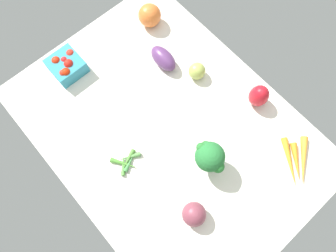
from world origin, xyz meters
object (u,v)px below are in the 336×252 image
Objects in this scene: bell_pepper_red at (259,96)px; eggplant at (163,58)px; heirloom_tomato_orange at (150,15)px; red_onion_near_basket at (194,214)px; okra_pile at (127,162)px; heirloom_tomato_green at (197,71)px; carrot_bunch at (297,162)px; broccoli_head at (210,157)px; berry_basket at (66,66)px.

eggplant is at bearing 23.07° from bell_pepper_red.
red_onion_near_basket is (-63.49, 36.53, -0.61)cm from heirloom_tomato_orange.
eggplant is 39.28cm from okra_pile.
carrot_bunch is (-45.39, -2.52, -1.88)cm from heirloom_tomato_green.
bell_pepper_red is 0.96× the size of okra_pile.
red_onion_near_basket is 0.55× the size of broccoli_head.
bell_pepper_red reaches higher than carrot_bunch.
carrot_bunch is at bearing -105.73° from red_onion_near_basket.
okra_pile is (-19.99, 33.73, -2.33)cm from eggplant.
heirloom_tomato_green is 0.71× the size of heirloom_tomato_orange.
red_onion_near_basket is at bearing 179.34° from berry_basket.
eggplant is at bearing -20.49° from broccoli_head.
bell_pepper_red is at bearing -172.84° from heirloom_tomato_orange.
heirloom_tomato_orange is at bearing -29.92° from red_onion_near_basket.
red_onion_near_basket is (-46.76, 28.69, 0.58)cm from eggplant.
heirloom_tomato_green is at bearing -78.16° from okra_pile.
eggplant is at bearing 25.53° from heirloom_tomato_green.
okra_pile is (26.77, 5.04, -2.91)cm from red_onion_near_basket.
heirloom_tomato_green is 0.55× the size of berry_basket.
berry_basket reaches higher than eggplant.
heirloom_tomato_orange is at bearing 7.16° from bell_pepper_red.
heirloom_tomato_green is at bearing -153.34° from eggplant.
red_onion_near_basket is at bearing 149.59° from eggplant.
red_onion_near_basket is 17.92cm from broccoli_head.
broccoli_head is at bearing 142.77° from heirloom_tomato_green.
broccoli_head reaches higher than red_onion_near_basket.
carrot_bunch is (-10.37, -36.82, -2.55)cm from red_onion_near_basket.
berry_basket reaches higher than heirloom_tomato_green.
okra_pile is at bearing 171.88° from berry_basket.
bell_pepper_red is 25.02cm from carrot_bunch.
heirloom_tomato_green is at bearing -44.41° from red_onion_near_basket.
eggplant is at bearing 154.89° from heirloom_tomato_orange.
berry_basket is (77.86, 36.05, 2.10)cm from carrot_bunch.
eggplant reaches higher than carrot_bunch.
eggplant is 1.55× the size of red_onion_near_basket.
broccoli_head reaches higher than heirloom_tomato_green.
heirloom_tomato_orange reaches higher than heirloom_tomato_green.
eggplant reaches higher than okra_pile.
okra_pile is at bearing 101.84° from heirloom_tomato_green.
broccoli_head is at bearing -131.85° from okra_pile.
broccoli_head reaches higher than carrot_bunch.
red_onion_near_basket is at bearing -169.34° from okra_pile.
eggplant is at bearing -59.35° from okra_pile.
okra_pile is at bearing 74.68° from bell_pepper_red.
broccoli_head is 1.38× the size of okra_pile.
eggplant is 34.77cm from berry_basket.
okra_pile is 0.59× the size of carrot_bunch.
red_onion_near_basket is (-35.02, 34.30, 0.66)cm from heirloom_tomato_green.
okra_pile is at bearing 131.45° from heirloom_tomato_orange.
broccoli_head is at bearing 160.64° from eggplant.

